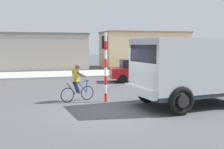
{
  "coord_description": "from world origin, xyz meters",
  "views": [
    {
      "loc": [
        -2.67,
        -10.58,
        2.65
      ],
      "look_at": [
        0.84,
        2.5,
        1.2
      ],
      "focal_mm": 44.96,
      "sensor_mm": 36.0,
      "label": 1
    }
  ],
  "objects_px": {
    "traffic_light_pole": "(105,57)",
    "car_red_near": "(138,70)",
    "truck_foreground": "(195,67)",
    "cyclist": "(77,83)"
  },
  "relations": [
    {
      "from": "truck_foreground",
      "to": "car_red_near",
      "type": "distance_m",
      "value": 8.11
    },
    {
      "from": "truck_foreground",
      "to": "cyclist",
      "type": "distance_m",
      "value": 5.36
    },
    {
      "from": "cyclist",
      "to": "car_red_near",
      "type": "distance_m",
      "value": 7.79
    },
    {
      "from": "truck_foreground",
      "to": "cyclist",
      "type": "xyz_separation_m",
      "value": [
        -4.81,
        2.22,
        -0.8
      ]
    },
    {
      "from": "traffic_light_pole",
      "to": "car_red_near",
      "type": "bearing_deg",
      "value": 57.99
    },
    {
      "from": "truck_foreground",
      "to": "traffic_light_pole",
      "type": "xyz_separation_m",
      "value": [
        -3.56,
        1.81,
        0.4
      ]
    },
    {
      "from": "traffic_light_pole",
      "to": "truck_foreground",
      "type": "bearing_deg",
      "value": -26.92
    },
    {
      "from": "truck_foreground",
      "to": "car_red_near",
      "type": "xyz_separation_m",
      "value": [
        0.35,
        8.06,
        -0.85
      ]
    },
    {
      "from": "traffic_light_pole",
      "to": "car_red_near",
      "type": "relative_size",
      "value": 0.76
    },
    {
      "from": "traffic_light_pole",
      "to": "car_red_near",
      "type": "distance_m",
      "value": 7.48
    }
  ]
}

